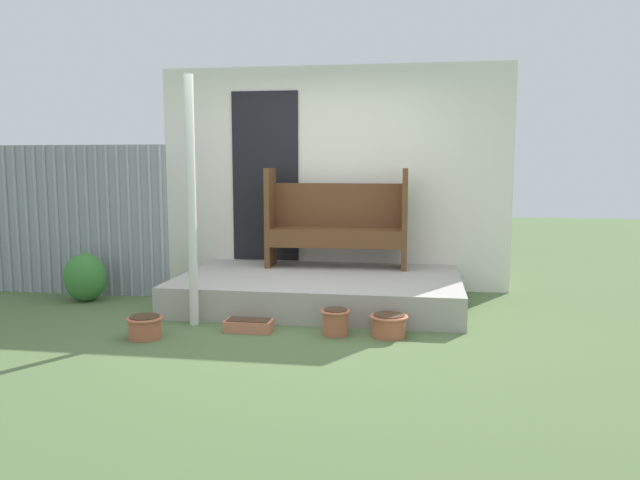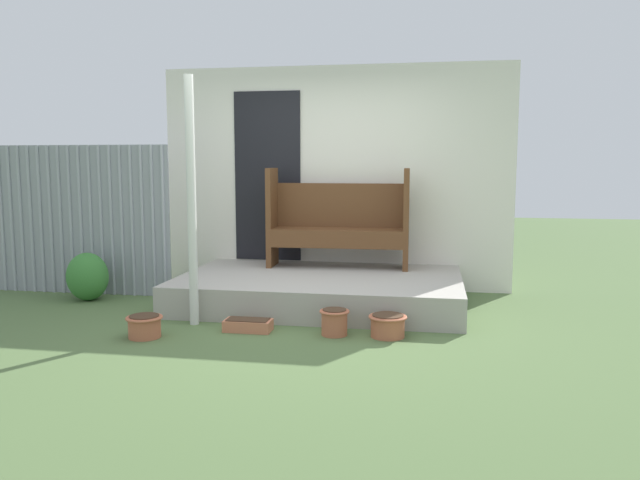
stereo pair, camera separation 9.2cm
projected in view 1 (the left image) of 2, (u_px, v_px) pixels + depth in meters
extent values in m
plane|color=#516B3D|center=(299.00, 326.00, 5.69)|extent=(24.00, 24.00, 0.00)
cube|color=#A8A399|center=(320.00, 290.00, 6.56)|extent=(2.92, 1.82, 0.31)
cube|color=white|center=(332.00, 178.00, 7.34)|extent=(4.12, 0.06, 2.60)
cube|color=black|center=(265.00, 177.00, 7.42)|extent=(0.80, 0.02, 2.00)
cube|color=gray|center=(68.00, 220.00, 7.02)|extent=(2.36, 0.02, 1.68)
cylinder|color=#979CA5|center=(7.00, 219.00, 7.12)|extent=(0.04, 0.04, 1.68)
cylinder|color=#979CA5|center=(17.00, 220.00, 7.10)|extent=(0.04, 0.04, 1.68)
cylinder|color=#979CA5|center=(27.00, 220.00, 7.08)|extent=(0.04, 0.04, 1.68)
cylinder|color=#979CA5|center=(37.00, 220.00, 7.06)|extent=(0.04, 0.04, 1.68)
cylinder|color=#979CA5|center=(47.00, 220.00, 7.04)|extent=(0.04, 0.04, 1.68)
cylinder|color=#979CA5|center=(57.00, 220.00, 7.02)|extent=(0.04, 0.04, 1.68)
cylinder|color=#979CA5|center=(67.00, 220.00, 7.00)|extent=(0.04, 0.04, 1.68)
cylinder|color=#979CA5|center=(78.00, 221.00, 6.98)|extent=(0.04, 0.04, 1.68)
cylinder|color=#979CA5|center=(88.00, 221.00, 6.96)|extent=(0.04, 0.04, 1.68)
cylinder|color=#979CA5|center=(98.00, 221.00, 6.94)|extent=(0.04, 0.04, 1.68)
cylinder|color=#979CA5|center=(109.00, 221.00, 6.92)|extent=(0.04, 0.04, 1.68)
cylinder|color=#979CA5|center=(119.00, 221.00, 6.90)|extent=(0.04, 0.04, 1.68)
cylinder|color=#979CA5|center=(130.00, 221.00, 6.88)|extent=(0.04, 0.04, 1.68)
cylinder|color=#979CA5|center=(140.00, 222.00, 6.86)|extent=(0.04, 0.04, 1.68)
cylinder|color=#979CA5|center=(151.00, 222.00, 6.84)|extent=(0.04, 0.04, 1.68)
cylinder|color=#979CA5|center=(161.00, 222.00, 6.82)|extent=(0.04, 0.04, 1.68)
cylinder|color=silver|center=(191.00, 202.00, 5.62)|extent=(0.08, 0.08, 2.26)
cube|color=brown|center=(270.00, 217.00, 7.09)|extent=(0.07, 0.40, 1.11)
cube|color=brown|center=(405.00, 219.00, 6.89)|extent=(0.07, 0.40, 1.11)
cube|color=brown|center=(336.00, 230.00, 7.00)|extent=(1.47, 0.44, 0.04)
cube|color=brown|center=(335.00, 241.00, 6.84)|extent=(1.46, 0.07, 0.16)
cube|color=brown|center=(338.00, 205.00, 7.15)|extent=(1.46, 0.08, 0.50)
cylinder|color=#B26042|center=(145.00, 328.00, 5.30)|extent=(0.27, 0.27, 0.18)
torus|color=#B26042|center=(145.00, 318.00, 5.29)|extent=(0.31, 0.31, 0.02)
cylinder|color=#422D1E|center=(145.00, 317.00, 5.29)|extent=(0.25, 0.25, 0.01)
cylinder|color=#B26042|center=(335.00, 322.00, 5.40)|extent=(0.22, 0.22, 0.22)
torus|color=#B26042|center=(335.00, 311.00, 5.38)|extent=(0.26, 0.26, 0.02)
cylinder|color=#422D1E|center=(335.00, 310.00, 5.38)|extent=(0.21, 0.21, 0.01)
cylinder|color=#B26042|center=(389.00, 326.00, 5.35)|extent=(0.29, 0.29, 0.19)
torus|color=#B26042|center=(389.00, 317.00, 5.34)|extent=(0.33, 0.33, 0.02)
cylinder|color=#422D1E|center=(389.00, 315.00, 5.34)|extent=(0.27, 0.27, 0.01)
cube|color=#C67251|center=(249.00, 326.00, 5.52)|extent=(0.42, 0.20, 0.10)
cube|color=#422D1E|center=(249.00, 320.00, 5.52)|extent=(0.37, 0.17, 0.01)
ellipsoid|color=#387A33|center=(85.00, 277.00, 6.70)|extent=(0.45, 0.41, 0.52)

